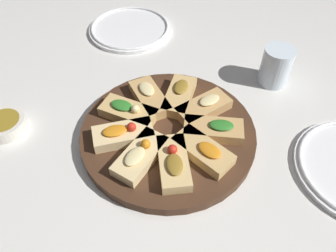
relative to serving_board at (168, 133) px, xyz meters
name	(u,v)px	position (x,y,z in m)	size (l,w,h in m)	color
ground_plane	(168,137)	(0.00, 0.00, -0.01)	(3.00, 3.00, 0.00)	silver
serving_board	(168,133)	(0.00, 0.00, 0.00)	(0.36, 0.36, 0.02)	#422819
focaccia_slice_0	(203,151)	(0.09, -0.01, 0.02)	(0.13, 0.07, 0.03)	tan
focaccia_slice_1	(214,129)	(0.08, 0.04, 0.02)	(0.13, 0.10, 0.03)	tan
focaccia_slice_2	(204,107)	(0.03, 0.09, 0.02)	(0.09, 0.13, 0.03)	tan
focaccia_slice_3	(179,96)	(-0.03, 0.09, 0.02)	(0.09, 0.13, 0.03)	tan
focaccia_slice_4	(149,97)	(-0.08, 0.05, 0.02)	(0.13, 0.11, 0.03)	tan
focaccia_slice_5	(128,112)	(-0.09, -0.02, 0.02)	(0.13, 0.07, 0.04)	tan
focaccia_slice_6	(123,134)	(-0.06, -0.07, 0.02)	(0.12, 0.13, 0.04)	#E5C689
focaccia_slice_7	(142,156)	(0.00, -0.09, 0.02)	(0.06, 0.12, 0.04)	#E5C689
focaccia_slice_8	(174,162)	(0.06, -0.07, 0.02)	(0.12, 0.13, 0.04)	#DBB775
plate_left	(130,28)	(-0.32, 0.27, 0.00)	(0.24, 0.24, 0.02)	white
water_glass	(276,66)	(0.11, 0.29, 0.04)	(0.07, 0.07, 0.09)	silver
dipping_bowl	(5,124)	(-0.30, -0.18, 0.00)	(0.09, 0.09, 0.03)	silver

